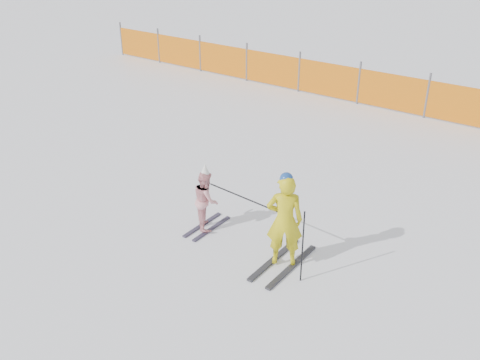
% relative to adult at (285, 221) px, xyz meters
% --- Properties ---
extents(ground, '(120.00, 120.00, 0.00)m').
position_rel_adult_xyz_m(ground, '(-1.17, -0.08, -0.82)').
color(ground, white).
rests_on(ground, ground).
extents(adult, '(0.68, 1.40, 1.64)m').
position_rel_adult_xyz_m(adult, '(0.00, 0.00, 0.00)').
color(adult, black).
rests_on(adult, ground).
extents(child, '(0.66, 1.00, 1.27)m').
position_rel_adult_xyz_m(child, '(-1.69, 0.13, -0.24)').
color(child, black).
rests_on(child, ground).
extents(ski_poles, '(2.03, 0.35, 1.23)m').
position_rel_adult_xyz_m(ski_poles, '(-0.25, -0.06, -0.03)').
color(ski_poles, black).
rests_on(ski_poles, ground).
extents(safety_fence, '(14.25, 0.06, 1.25)m').
position_rel_adult_xyz_m(safety_fence, '(-5.40, 8.05, -0.26)').
color(safety_fence, '#595960').
rests_on(safety_fence, ground).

